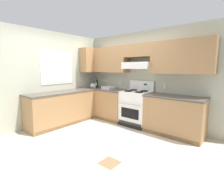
# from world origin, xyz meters

# --- Properties ---
(ground_plane) EXTENTS (7.04, 7.04, 0.00)m
(ground_plane) POSITION_xyz_m (0.00, 0.00, 0.00)
(ground_plane) COLOR beige
(floor_accent_tile) EXTENTS (0.30, 0.30, 0.01)m
(floor_accent_tile) POSITION_xyz_m (1.04, -0.62, 0.00)
(floor_accent_tile) COLOR olive
(floor_accent_tile) RESTS_ON ground_plane
(wall_back) EXTENTS (4.68, 0.57, 2.55)m
(wall_back) POSITION_xyz_m (0.41, 1.53, 1.48)
(wall_back) COLOR #B7BAA3
(wall_back) RESTS_ON ground_plane
(wall_left) EXTENTS (0.47, 4.00, 2.55)m
(wall_left) POSITION_xyz_m (-1.59, 0.23, 1.34)
(wall_left) COLOR #B7BAA3
(wall_left) RESTS_ON ground_plane
(counter_back_run) EXTENTS (3.60, 0.65, 0.91)m
(counter_back_run) POSITION_xyz_m (0.23, 1.24, 0.45)
(counter_back_run) COLOR #A87A4C
(counter_back_run) RESTS_ON ground_plane
(counter_left_run) EXTENTS (0.63, 1.91, 0.91)m
(counter_left_run) POSITION_xyz_m (-1.24, -0.00, 0.45)
(counter_left_run) COLOR #A87A4C
(counter_left_run) RESTS_ON ground_plane
(stove) EXTENTS (0.76, 0.62, 1.20)m
(stove) POSITION_xyz_m (0.36, 1.25, 0.48)
(stove) COLOR white
(stove) RESTS_ON ground_plane
(wine_bottle) EXTENTS (0.07, 0.07, 0.35)m
(wine_bottle) POSITION_xyz_m (-1.23, 1.35, 1.05)
(wine_bottle) COLOR black
(wine_bottle) RESTS_ON counter_back_run
(bowl) EXTENTS (0.33, 0.28, 0.07)m
(bowl) POSITION_xyz_m (-0.65, 1.26, 0.93)
(bowl) COLOR silver
(bowl) RESTS_ON counter_back_run
(paper_towel_roll) EXTENTS (0.12, 0.14, 0.14)m
(paper_towel_roll) POSITION_xyz_m (-1.24, 1.18, 0.98)
(paper_towel_roll) COLOR white
(paper_towel_roll) RESTS_ON counter_back_run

